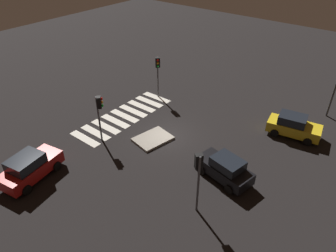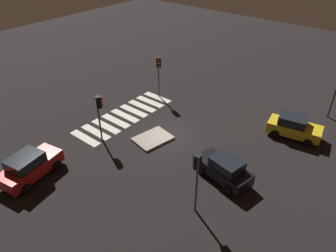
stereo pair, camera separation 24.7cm
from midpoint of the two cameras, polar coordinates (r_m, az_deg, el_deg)
name	(u,v)px [view 1 (the left image)]	position (r m, az deg, el deg)	size (l,w,h in m)	color
ground_plane	(168,136)	(26.11, -0.27, -1.83)	(80.00, 80.00, 0.00)	black
traffic_island	(153,139)	(25.68, -3.06, -2.33)	(3.30, 2.72, 0.18)	gray
car_red	(30,167)	(23.58, -24.20, -6.91)	(4.62, 2.67, 1.92)	red
car_yellow	(294,126)	(27.69, 21.73, -0.01)	(2.53, 4.43, 1.84)	gold
car_black	(225,168)	(21.89, 10.02, -7.64)	(2.51, 4.28, 1.77)	black
traffic_light_east	(99,108)	(24.61, -12.71, 3.24)	(0.54, 0.54, 4.00)	#47474C
traffic_light_north	(198,169)	(18.03, 5.19, -7.85)	(0.54, 0.53, 4.24)	#47474C
traffic_light_south	(158,68)	(30.65, -2.13, 10.62)	(0.54, 0.53, 4.24)	#47474C
crosswalk_near	(124,116)	(29.08, -8.20, 1.84)	(9.90, 3.20, 0.02)	silver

